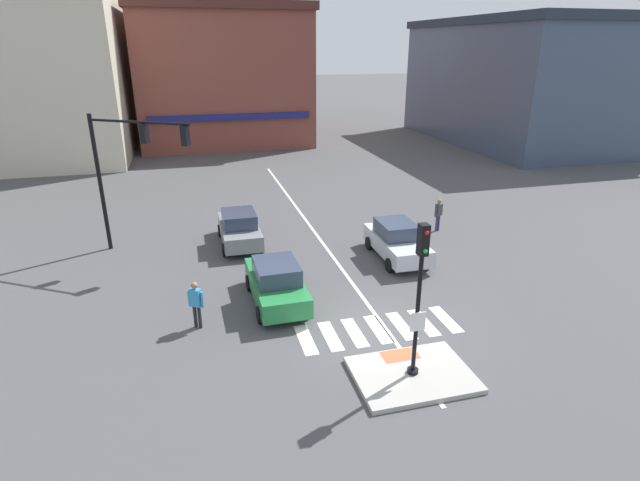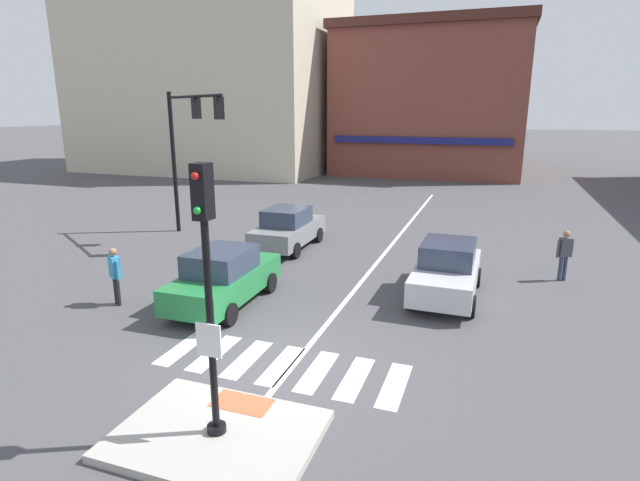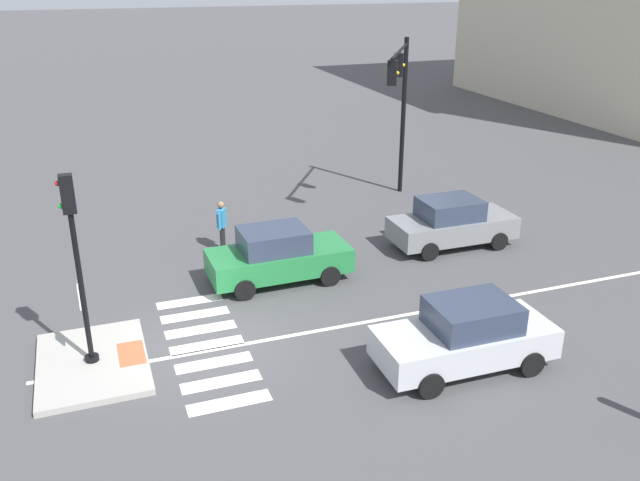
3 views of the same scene
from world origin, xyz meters
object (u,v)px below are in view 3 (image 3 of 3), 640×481
at_px(car_silver_eastbound_mid, 466,335).
at_px(car_green_westbound_near, 278,255).
at_px(traffic_light_mast, 400,93).
at_px(pedestrian_at_curb_left, 222,222).
at_px(car_grey_westbound_far, 452,223).
at_px(signal_pole, 76,254).

bearing_deg(car_silver_eastbound_mid, car_green_westbound_near, -154.90).
height_order(traffic_light_mast, pedestrian_at_curb_left, traffic_light_mast).
relative_size(traffic_light_mast, car_grey_westbound_far, 1.49).
bearing_deg(signal_pole, car_grey_westbound_far, 107.25).
distance_m(car_grey_westbound_far, car_silver_eastbound_mid, 7.32).
height_order(car_green_westbound_near, car_grey_westbound_far, same).
height_order(car_silver_eastbound_mid, pedestrian_at_curb_left, pedestrian_at_curb_left).
distance_m(signal_pole, traffic_light_mast, 14.32).
relative_size(signal_pole, car_grey_westbound_far, 1.09).
relative_size(traffic_light_mast, pedestrian_at_curb_left, 3.67).
height_order(traffic_light_mast, car_green_westbound_near, traffic_light_mast).
bearing_deg(traffic_light_mast, pedestrian_at_curb_left, -72.27).
bearing_deg(pedestrian_at_curb_left, traffic_light_mast, 107.73).
bearing_deg(pedestrian_at_curb_left, signal_pole, -36.85).
bearing_deg(traffic_light_mast, car_grey_westbound_far, -2.61).
distance_m(car_green_westbound_near, car_silver_eastbound_mid, 6.46).
xyz_separation_m(traffic_light_mast, car_green_westbound_near, (5.21, -6.34, -3.46)).
distance_m(traffic_light_mast, car_green_westbound_near, 8.91).
bearing_deg(car_grey_westbound_far, signal_pole, -72.75).
height_order(car_green_westbound_near, car_silver_eastbound_mid, same).
xyz_separation_m(traffic_light_mast, pedestrian_at_curb_left, (2.36, -7.37, -3.29)).
xyz_separation_m(signal_pole, car_grey_westbound_far, (-3.57, 11.49, -2.03)).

